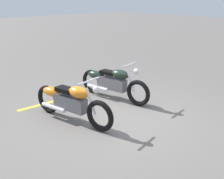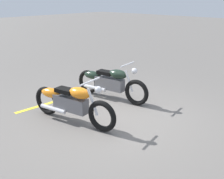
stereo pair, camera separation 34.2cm
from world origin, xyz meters
name	(u,v)px [view 1 (the left image)]	position (x,y,z in m)	size (l,w,h in m)	color
ground_plane	(116,118)	(0.00, 0.00, 0.00)	(60.00, 60.00, 0.00)	#66605B
motorcycle_bright_foreground	(70,101)	(-0.60, -0.82, 0.46)	(2.22, 0.71, 1.04)	black
motorcycle_dark_foreground	(112,82)	(-0.96, 0.79, 0.46)	(2.22, 0.67, 1.04)	black
parking_stripe_near	(74,96)	(-1.81, 0.15, 0.00)	(3.20, 0.12, 0.01)	yellow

